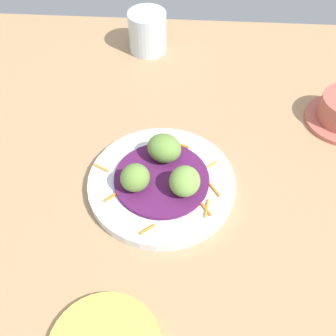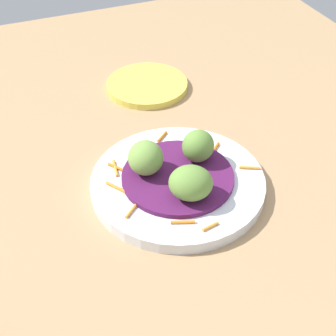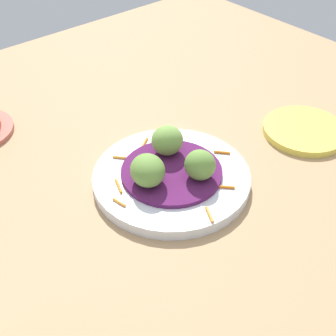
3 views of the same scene
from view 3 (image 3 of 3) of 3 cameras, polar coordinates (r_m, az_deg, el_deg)
name	(u,v)px [view 3 (image 3 of 3)]	position (r cm, az deg, el deg)	size (l,w,h in cm)	color
table_surface	(183,161)	(76.24, 1.84, 0.90)	(110.00, 110.00, 2.00)	tan
main_plate	(171,178)	(70.08, 0.42, -1.21)	(23.31, 23.31, 1.67)	silver
cabbage_bed	(172,172)	(69.31, 0.43, -0.47)	(14.94, 14.94, 0.70)	#51194C
carrot_garnish	(166,166)	(70.68, -0.26, 0.30)	(20.10, 20.43, 0.40)	orange
guac_scoop_left	(148,170)	(65.70, -2.47, -0.28)	(5.52, 4.88, 4.35)	olive
guac_scoop_center	(200,165)	(66.62, 3.89, 0.37)	(4.25, 4.49, 4.46)	olive
guac_scoop_right	(167,140)	(71.02, -0.11, 3.37)	(4.83, 4.64, 4.59)	#759E47
side_plate_small	(305,130)	(83.56, 16.16, 4.39)	(13.94, 13.94, 1.14)	#E0CC4C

